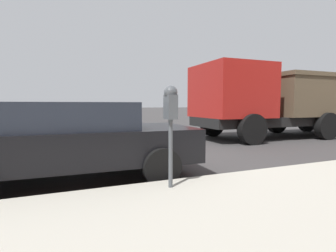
{
  "coord_description": "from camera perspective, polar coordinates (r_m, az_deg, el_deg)",
  "views": [
    {
      "loc": [
        -5.9,
        1.23,
        1.34
      ],
      "look_at": [
        -2.37,
        -0.22,
        1.03
      ],
      "focal_mm": 28.0,
      "sensor_mm": 36.0,
      "label": 1
    }
  ],
  "objects": [
    {
      "name": "parking_meter",
      "position": [
        3.64,
        0.56,
        3.46
      ],
      "size": [
        0.21,
        0.19,
        1.43
      ],
      "color": "#4C5156",
      "rests_on": "sidewalk"
    },
    {
      "name": "ground_plane",
      "position": [
        6.17,
        -10.45,
        -7.98
      ],
      "size": [
        220.0,
        220.0,
        0.0
      ],
      "primitive_type": "plane",
      "color": "#3D3A3A"
    },
    {
      "name": "car_black",
      "position": [
        4.99,
        -20.18,
        -2.53
      ],
      "size": [
        2.22,
        4.32,
        1.38
      ],
      "rotation": [
        0.0,
        0.0,
        3.11
      ],
      "color": "black",
      "rests_on": "ground_plane"
    },
    {
      "name": "dump_truck",
      "position": [
        11.98,
        24.33,
        5.26
      ],
      "size": [
        2.95,
        7.93,
        2.82
      ],
      "rotation": [
        0.0,
        0.0,
        -0.01
      ],
      "color": "black",
      "rests_on": "ground_plane"
    }
  ]
}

